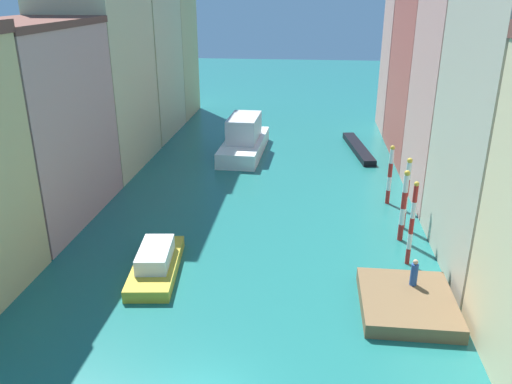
% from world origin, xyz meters
% --- Properties ---
extents(ground_plane, '(154.00, 154.00, 0.00)m').
position_xyz_m(ground_plane, '(0.00, 24.50, 0.00)').
color(ground_plane, '#1E6B66').
extents(building_left_1, '(6.50, 11.90, 12.88)m').
position_xyz_m(building_left_1, '(-14.23, 15.88, 6.45)').
color(building_left_1, tan).
rests_on(building_left_1, ground).
extents(building_left_2, '(6.50, 10.95, 20.38)m').
position_xyz_m(building_left_2, '(-14.23, 27.21, 10.20)').
color(building_left_2, beige).
rests_on(building_left_2, ground).
extents(building_left_3, '(6.50, 10.21, 21.29)m').
position_xyz_m(building_left_3, '(-14.23, 37.90, 10.66)').
color(building_left_3, beige).
rests_on(building_left_3, ground).
extents(building_left_4, '(6.50, 7.98, 21.71)m').
position_xyz_m(building_left_4, '(-14.23, 46.94, 10.87)').
color(building_left_4, '#DBB77A').
rests_on(building_left_4, ground).
extents(building_right_2, '(6.50, 9.14, 15.52)m').
position_xyz_m(building_right_2, '(14.23, 22.46, 7.77)').
color(building_right_2, tan).
rests_on(building_right_2, ground).
extents(building_right_3, '(6.50, 11.79, 19.97)m').
position_xyz_m(building_right_3, '(14.23, 32.89, 10.00)').
color(building_right_3, '#B25147').
rests_on(building_right_3, ground).
extents(building_right_4, '(6.50, 7.20, 14.67)m').
position_xyz_m(building_right_4, '(14.23, 42.62, 7.35)').
color(building_right_4, tan).
rests_on(building_right_4, ground).
extents(waterfront_dock, '(4.48, 5.15, 0.71)m').
position_xyz_m(waterfront_dock, '(8.51, 7.28, 0.35)').
color(waterfront_dock, brown).
rests_on(waterfront_dock, ground).
extents(person_on_dock, '(0.36, 0.36, 1.43)m').
position_xyz_m(person_on_dock, '(8.93, 8.40, 1.37)').
color(person_on_dock, '#234C93').
rests_on(person_on_dock, waterfront_dock).
extents(mooring_pole_0, '(0.28, 0.28, 5.00)m').
position_xyz_m(mooring_pole_0, '(9.27, 11.86, 2.54)').
color(mooring_pole_0, red).
rests_on(mooring_pole_0, ground).
extents(mooring_pole_1, '(0.36, 0.36, 4.60)m').
position_xyz_m(mooring_pole_1, '(9.30, 14.83, 2.36)').
color(mooring_pole_1, red).
rests_on(mooring_pole_1, ground).
extents(mooring_pole_2, '(0.35, 0.35, 4.81)m').
position_xyz_m(mooring_pole_2, '(9.72, 16.63, 2.46)').
color(mooring_pole_2, red).
rests_on(mooring_pole_2, ground).
extents(mooring_pole_3, '(0.33, 0.33, 4.40)m').
position_xyz_m(mooring_pole_3, '(9.26, 20.75, 2.25)').
color(mooring_pole_3, red).
rests_on(mooring_pole_3, ground).
extents(vaporetto_white, '(3.83, 10.29, 3.62)m').
position_xyz_m(vaporetto_white, '(-2.71, 31.67, 1.37)').
color(vaporetto_white, white).
rests_on(vaporetto_white, ground).
extents(gondola_black, '(2.53, 9.64, 0.55)m').
position_xyz_m(gondola_black, '(8.13, 33.67, 0.27)').
color(gondola_black, black).
rests_on(gondola_black, ground).
extents(motorboat_0, '(3.03, 6.44, 1.52)m').
position_xyz_m(motorboat_0, '(-4.71, 9.40, 0.58)').
color(motorboat_0, gold).
rests_on(motorboat_0, ground).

